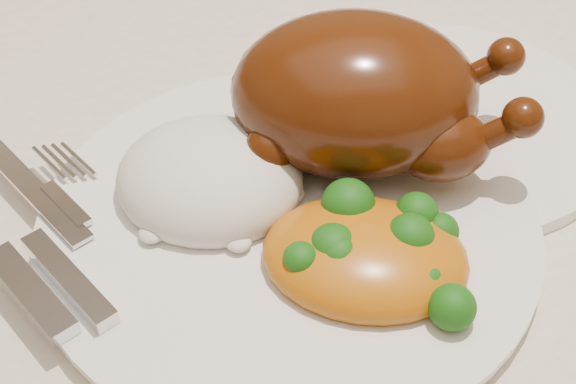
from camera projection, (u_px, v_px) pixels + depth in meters
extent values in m
cube|color=brown|center=(124.00, 217.00, 0.54)|extent=(1.60, 0.90, 0.04)
cube|color=white|center=(119.00, 191.00, 0.52)|extent=(1.72, 1.02, 0.01)
cylinder|color=white|center=(288.00, 224.00, 0.49)|extent=(0.39, 0.39, 0.01)
cylinder|color=white|center=(444.00, 119.00, 0.56)|extent=(0.24, 0.24, 0.01)
ellipsoid|color=#4A1C08|center=(354.00, 94.00, 0.49)|extent=(0.18, 0.15, 0.10)
ellipsoid|color=#4A1C08|center=(341.00, 71.00, 0.47)|extent=(0.09, 0.07, 0.04)
ellipsoid|color=#4A1C08|center=(444.00, 145.00, 0.48)|extent=(0.06, 0.04, 0.04)
sphere|color=#4A1C08|center=(523.00, 118.00, 0.46)|extent=(0.02, 0.02, 0.02)
ellipsoid|color=#4A1C08|center=(434.00, 84.00, 0.52)|extent=(0.06, 0.04, 0.04)
sphere|color=#4A1C08|center=(506.00, 57.00, 0.51)|extent=(0.02, 0.02, 0.02)
sphere|color=#4A1C08|center=(270.00, 148.00, 0.48)|extent=(0.03, 0.03, 0.03)
sphere|color=#4A1C08|center=(276.00, 79.00, 0.53)|extent=(0.03, 0.03, 0.03)
ellipsoid|color=white|center=(210.00, 180.00, 0.49)|extent=(0.14, 0.14, 0.06)
ellipsoid|color=#CD640D|center=(365.00, 257.00, 0.45)|extent=(0.14, 0.13, 0.04)
ellipsoid|color=#CD640D|center=(412.00, 236.00, 0.46)|extent=(0.05, 0.05, 0.03)
ellipsoid|color=#12420B|center=(440.00, 232.00, 0.46)|extent=(0.02, 0.02, 0.02)
ellipsoid|color=#12420B|center=(427.00, 278.00, 0.43)|extent=(0.02, 0.02, 0.02)
ellipsoid|color=#12420B|center=(341.00, 224.00, 0.46)|extent=(0.02, 0.02, 0.02)
ellipsoid|color=#12420B|center=(301.00, 258.00, 0.43)|extent=(0.02, 0.02, 0.02)
ellipsoid|color=#12420B|center=(348.00, 204.00, 0.46)|extent=(0.03, 0.03, 0.03)
ellipsoid|color=#12420B|center=(333.00, 247.00, 0.44)|extent=(0.03, 0.03, 0.03)
ellipsoid|color=#12420B|center=(410.00, 237.00, 0.44)|extent=(0.03, 0.03, 0.03)
ellipsoid|color=#12420B|center=(410.00, 221.00, 0.46)|extent=(0.03, 0.03, 0.02)
ellipsoid|color=#12420B|center=(339.00, 258.00, 0.44)|extent=(0.02, 0.02, 0.03)
ellipsoid|color=#12420B|center=(452.00, 307.00, 0.42)|extent=(0.03, 0.03, 0.03)
ellipsoid|color=#12420B|center=(416.00, 215.00, 0.46)|extent=(0.03, 0.03, 0.03)
cube|color=silver|center=(32.00, 188.00, 0.49)|extent=(0.07, 0.11, 0.00)
cube|color=silver|center=(30.00, 292.00, 0.43)|extent=(0.05, 0.07, 0.01)
cube|color=silver|center=(68.00, 279.00, 0.44)|extent=(0.05, 0.08, 0.01)
cube|color=silver|center=(65.00, 182.00, 0.50)|extent=(0.05, 0.08, 0.00)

